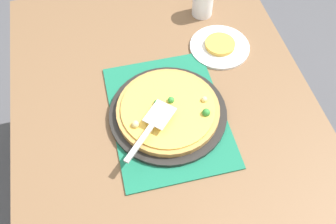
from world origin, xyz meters
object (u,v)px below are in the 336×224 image
object	(u,v)px
pizza	(168,110)
plate_far_right	(220,47)
pizza_pan	(168,113)
served_slice_right	(220,44)
cup_corner	(203,1)
pizza_server	(152,126)

from	to	relation	value
pizza	plate_far_right	bearing A→B (deg)	134.31
pizza_pan	served_slice_right	distance (m)	0.36
plate_far_right	cup_corner	xyz separation A→B (m)	(-0.20, -0.01, 0.06)
pizza_server	served_slice_right	bearing A→B (deg)	134.77
served_slice_right	pizza_server	bearing A→B (deg)	-45.23
pizza_pan	cup_corner	world-z (taller)	cup_corner
pizza	served_slice_right	size ratio (longest dim) A/B	3.00
served_slice_right	plate_far_right	bearing A→B (deg)	0.00
pizza_pan	pizza_server	world-z (taller)	pizza_server
pizza_pan	plate_far_right	xyz separation A→B (m)	(-0.25, 0.26, -0.01)
cup_corner	pizza_server	xyz separation A→B (m)	(0.52, -0.31, 0.01)
pizza	served_slice_right	distance (m)	0.36
pizza_server	pizza	bearing A→B (deg)	136.45
plate_far_right	served_slice_right	size ratio (longest dim) A/B	2.00
plate_far_right	pizza_server	world-z (taller)	pizza_server
pizza_pan	served_slice_right	xyz separation A→B (m)	(-0.25, 0.26, 0.01)
pizza_pan	served_slice_right	world-z (taller)	served_slice_right
pizza_pan	plate_far_right	size ratio (longest dim) A/B	1.73
cup_corner	pizza_server	bearing A→B (deg)	-31.14
pizza	pizza_pan	bearing A→B (deg)	137.71
pizza_pan	pizza	distance (m)	0.02
plate_far_right	pizza_server	xyz separation A→B (m)	(0.32, -0.32, 0.06)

